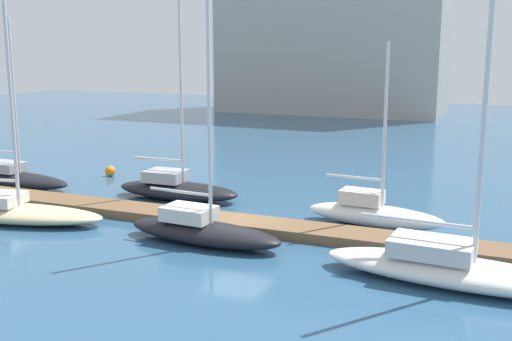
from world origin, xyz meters
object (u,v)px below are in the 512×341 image
sailboat_3 (202,229)px  mooring_buoy_orange (110,171)px  sailboat_4 (373,212)px  sailboat_5 (456,267)px  sailboat_0 (14,177)px  sailboat_2 (176,188)px  harbor_building_distant (333,10)px  sailboat_1 (9,210)px

sailboat_3 → mooring_buoy_orange: sailboat_3 is taller
sailboat_4 → sailboat_5: bearing=-51.2°
sailboat_3 → sailboat_4: 7.19m
sailboat_0 → sailboat_4: sailboat_0 is taller
sailboat_2 → mooring_buoy_orange: sailboat_2 is taller
sailboat_0 → sailboat_4: (18.92, 0.09, 0.06)m
sailboat_2 → sailboat_3: sailboat_3 is taller
sailboat_2 → sailboat_5: sailboat_5 is taller
sailboat_0 → sailboat_3: (13.54, -4.68, 0.04)m
sailboat_3 → sailboat_2: bearing=131.5°
sailboat_4 → sailboat_5: size_ratio=0.72×
sailboat_4 → sailboat_5: 6.62m
harbor_building_distant → sailboat_2: bearing=-83.9°
sailboat_0 → harbor_building_distant: bearing=86.3°
sailboat_0 → sailboat_2: sailboat_2 is taller
sailboat_3 → sailboat_0: bearing=164.7°
sailboat_1 → harbor_building_distant: harbor_building_distant is taller
sailboat_3 → sailboat_5: sailboat_5 is taller
sailboat_1 → sailboat_5: sailboat_5 is taller
sailboat_0 → mooring_buoy_orange: (3.05, 4.15, -0.22)m
sailboat_2 → sailboat_5: bearing=-26.5°
mooring_buoy_orange → sailboat_1: bearing=-80.1°
sailboat_0 → harbor_building_distant: size_ratio=0.37×
sailboat_0 → sailboat_5: size_ratio=0.84×
sailboat_3 → mooring_buoy_orange: size_ratio=15.89×
sailboat_5 → sailboat_3: bearing=179.6°
sailboat_2 → mooring_buoy_orange: 6.92m
sailboat_3 → mooring_buoy_orange: bearing=143.6°
sailboat_0 → sailboat_2: 9.23m
sailboat_0 → sailboat_3: sailboat_3 is taller
sailboat_4 → sailboat_2: bearing=178.8°
sailboat_2 → sailboat_1: bearing=-127.6°
sailboat_1 → sailboat_4: size_ratio=1.39×
sailboat_5 → sailboat_2: bearing=158.8°
sailboat_2 → sailboat_0: bearing=-175.7°
sailboat_1 → sailboat_5: 18.02m
sailboat_1 → sailboat_3: bearing=-6.5°
sailboat_1 → sailboat_3: (8.85, 0.56, 0.05)m
harbor_building_distant → sailboat_3: bearing=-79.4°
sailboat_2 → sailboat_4: size_ratio=1.26×
sailboat_3 → sailboat_4: (5.38, 4.77, 0.02)m
sailboat_3 → harbor_building_distant: size_ratio=0.40×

